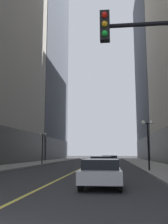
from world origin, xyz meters
TOP-DOWN VIEW (x-y plane):
  - ground_plane at (0.00, 35.00)m, footprint 200.00×200.00m
  - sidewalk_left at (-8.25, 35.00)m, footprint 4.50×78.00m
  - sidewalk_right at (8.25, 35.00)m, footprint 4.50×78.00m
  - lane_centre_stripe at (0.00, 35.00)m, footprint 0.16×70.00m
  - building_left_far at (-16.75, 60.00)m, footprint 12.68×26.00m
  - building_right_far at (17.12, 60.00)m, footprint 13.45×26.00m
  - car_silver at (2.77, 8.83)m, footprint 1.93×4.46m
  - car_navy at (2.32, 19.50)m, footprint 2.02×4.42m
  - car_blue at (2.95, 26.52)m, footprint 1.95×4.06m
  - street_lamp_left_far at (-6.40, 30.90)m, footprint 1.06×0.36m
  - street_lamp_right_mid at (6.40, 18.81)m, footprint 1.06×0.36m

SIDE VIEW (x-z plane):
  - ground_plane at x=0.00m, z-range 0.00..0.00m
  - lane_centre_stripe at x=0.00m, z-range 0.00..0.01m
  - sidewalk_left at x=-8.25m, z-range 0.00..0.15m
  - sidewalk_right at x=8.25m, z-range 0.00..0.15m
  - car_blue at x=2.95m, z-range 0.06..1.38m
  - car_silver at x=2.77m, z-range 0.06..1.38m
  - car_navy at x=2.32m, z-range 0.06..1.38m
  - street_lamp_left_far at x=-6.40m, z-range 1.04..5.47m
  - street_lamp_right_mid at x=6.40m, z-range 1.04..5.47m
  - building_right_far at x=17.12m, z-range -0.08..45.97m
  - building_left_far at x=-16.75m, z-range -0.09..81.07m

